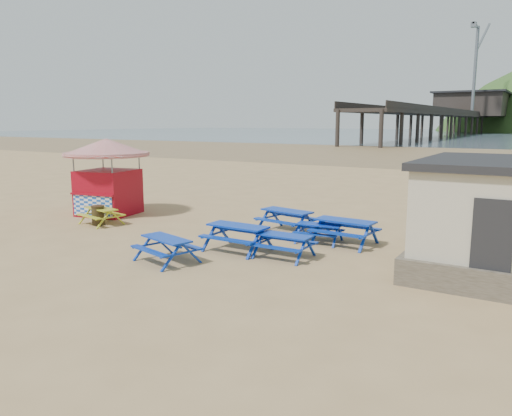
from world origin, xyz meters
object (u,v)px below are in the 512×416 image
Objects in this scene: picnic_table_blue_a at (287,221)px; ice_cream_kiosk at (107,167)px; picnic_table_yellow at (101,216)px; litter_bin at (98,215)px; picnic_table_blue_b at (345,232)px.

ice_cream_kiosk is at bearing -163.67° from picnic_table_blue_a.
litter_bin is (-0.01, -0.16, 0.06)m from picnic_table_yellow.
picnic_table_blue_a is at bearing -4.05° from ice_cream_kiosk.
picnic_table_blue_a is 1.21× the size of picnic_table_yellow.
picnic_table_blue_b is 11.37m from ice_cream_kiosk.
picnic_table_yellow is at bearing -60.91° from ice_cream_kiosk.
picnic_table_blue_b is 9.98m from picnic_table_yellow.
litter_bin is (1.44, -1.93, -1.75)m from ice_cream_kiosk.
picnic_table_blue_b is 2.68× the size of litter_bin.
ice_cream_kiosk is at bearing 126.85° from litter_bin.
picnic_table_blue_a is 7.72m from litter_bin.
picnic_table_blue_a is 1.05× the size of picnic_table_blue_b.
picnic_table_blue_b is at bearing -9.30° from ice_cream_kiosk.
picnic_table_blue_b reaches higher than picnic_table_yellow.
picnic_table_blue_a is 0.51× the size of ice_cream_kiosk.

